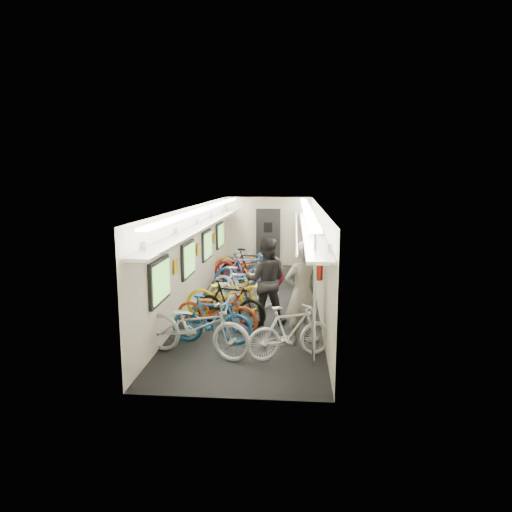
% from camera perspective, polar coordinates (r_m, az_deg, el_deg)
% --- Properties ---
extents(train_car_shell, '(10.00, 10.00, 10.00)m').
position_cam_1_polar(train_car_shell, '(11.79, -1.42, 2.91)').
color(train_car_shell, black).
rests_on(train_car_shell, ground).
extents(bicycle_0, '(2.16, 1.27, 1.07)m').
position_cam_1_polar(bicycle_0, '(8.02, -7.48, -8.68)').
color(bicycle_0, '#B9B9BE').
rests_on(bicycle_0, ground).
extents(bicycle_1, '(1.58, 0.57, 0.93)m').
position_cam_1_polar(bicycle_1, '(8.57, -5.55, -7.91)').
color(bicycle_1, '#164B86').
rests_on(bicycle_1, ground).
extents(bicycle_2, '(1.83, 0.96, 0.91)m').
position_cam_1_polar(bicycle_2, '(9.18, -4.94, -6.75)').
color(bicycle_2, '#943110').
rests_on(bicycle_2, ground).
extents(bicycle_3, '(1.66, 0.93, 0.96)m').
position_cam_1_polar(bicycle_3, '(9.56, -3.23, -5.91)').
color(bicycle_3, black).
rests_on(bicycle_3, ground).
extents(bicycle_4, '(1.95, 1.22, 0.97)m').
position_cam_1_polar(bicycle_4, '(10.38, -3.65, -4.63)').
color(bicycle_4, yellow).
rests_on(bicycle_4, ground).
extents(bicycle_5, '(1.75, 0.76, 1.02)m').
position_cam_1_polar(bicycle_5, '(10.76, -1.62, -3.96)').
color(bicycle_5, silver).
rests_on(bicycle_5, ground).
extents(bicycle_6, '(1.89, 1.31, 0.94)m').
position_cam_1_polar(bicycle_6, '(11.39, -1.51, -3.39)').
color(bicycle_6, '#B9B8BD').
rests_on(bicycle_6, ground).
extents(bicycle_7, '(1.87, 0.91, 1.08)m').
position_cam_1_polar(bicycle_7, '(12.34, -1.12, -2.02)').
color(bicycle_7, '#184B94').
rests_on(bicycle_7, ground).
extents(bicycle_8, '(2.17, 1.14, 1.08)m').
position_cam_1_polar(bicycle_8, '(12.95, -0.94, -1.46)').
color(bicycle_8, maroon).
rests_on(bicycle_8, ground).
extents(bicycle_9, '(1.81, 0.61, 1.07)m').
position_cam_1_polar(bicycle_9, '(13.08, -0.66, -1.38)').
color(bicycle_9, black).
rests_on(bicycle_9, ground).
extents(bicycle_10, '(2.00, 0.76, 1.04)m').
position_cam_1_polar(bicycle_10, '(13.93, -1.23, -0.76)').
color(bicycle_10, orange).
rests_on(bicycle_10, ground).
extents(bicycle_11, '(1.61, 1.03, 0.94)m').
position_cam_1_polar(bicycle_11, '(7.89, 4.30, -9.44)').
color(bicycle_11, silver).
rests_on(bicycle_11, ground).
extents(bicycle_12, '(2.07, 0.88, 1.06)m').
position_cam_1_polar(bicycle_12, '(14.08, -0.76, -0.60)').
color(bicycle_12, '#58575B').
rests_on(bicycle_12, ground).
extents(passenger_near, '(0.84, 0.76, 1.94)m').
position_cam_1_polar(passenger_near, '(8.44, 5.75, -4.63)').
color(passenger_near, gray).
rests_on(passenger_near, ground).
extents(passenger_mid, '(0.90, 0.70, 1.86)m').
position_cam_1_polar(passenger_mid, '(9.59, 1.23, -3.09)').
color(passenger_mid, black).
rests_on(passenger_mid, ground).
extents(backpack, '(0.29, 0.23, 0.38)m').
position_cam_1_polar(backpack, '(8.98, 7.43, -1.76)').
color(backpack, '#AA2011').
rests_on(backpack, passenger_near).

